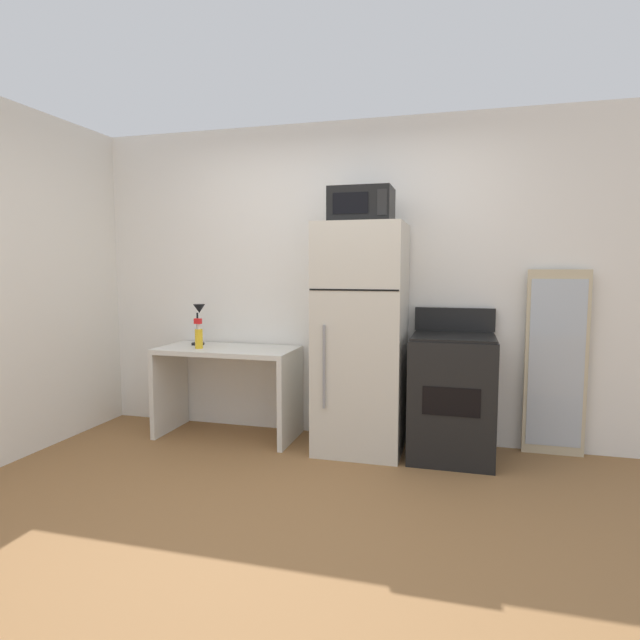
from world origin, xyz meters
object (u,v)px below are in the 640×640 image
desk_lamp (199,317)px  refrigerator (361,338)px  desk (228,375)px  microwave (362,206)px  spray_bottle (199,337)px  oven_range (452,396)px  leaning_mirror (556,363)px

desk_lamp → refrigerator: size_ratio=0.20×
desk → microwave: (1.13, -0.05, 1.35)m
microwave → spray_bottle: bearing=-177.9°
spray_bottle → oven_range: (2.03, 0.08, -0.38)m
desk → spray_bottle: bearing=-155.3°
spray_bottle → desk_lamp: bearing=117.2°
oven_range → leaning_mirror: (0.74, 0.26, 0.23)m
refrigerator → microwave: 1.00m
desk_lamp → spray_bottle: (0.09, -0.17, -0.14)m
desk_lamp → leaning_mirror: (2.86, 0.17, -0.29)m
desk → oven_range: size_ratio=1.04×
desk → refrigerator: 1.19m
desk_lamp → leaning_mirror: leaning_mirror is taller
microwave → leaning_mirror: size_ratio=0.33×
refrigerator → microwave: (0.00, -0.02, 1.00)m
refrigerator → desk: bearing=178.7°
spray_bottle → refrigerator: bearing=3.0°
desk_lamp → desk: bearing=-13.9°
desk → oven_range: oven_range is taller
microwave → oven_range: 1.57m
desk → oven_range: (1.82, -0.02, -0.06)m
microwave → oven_range: microwave is taller
desk → spray_bottle: spray_bottle is taller
microwave → oven_range: size_ratio=0.42×
desk → refrigerator: bearing=-1.3°
desk_lamp → microwave: bearing=-4.8°
leaning_mirror → refrigerator: bearing=-169.5°
microwave → desk_lamp: bearing=175.2°
desk → spray_bottle: 0.40m
oven_range → leaning_mirror: leaning_mirror is taller
desk_lamp → microwave: 1.69m
desk → leaning_mirror: 2.58m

